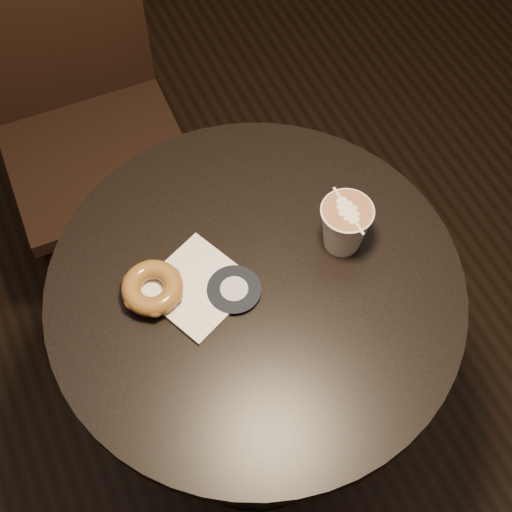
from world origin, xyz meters
The scene contains 5 objects.
cafe_table centered at (0.00, 0.00, 0.55)m, with size 0.70×0.70×0.75m.
chair centered at (-0.13, 0.70, 0.58)m, with size 0.42×0.42×1.03m.
pastry_bag centered at (-0.09, 0.03, 0.75)m, with size 0.15×0.15×0.01m, color white.
doughnut centered at (-0.16, 0.05, 0.77)m, with size 0.10×0.10×0.03m, color brown.
latte_cup centered at (0.17, 0.01, 0.80)m, with size 0.09×0.09×0.10m, color white, non-canonical shape.
Camera 1 is at (-0.23, -0.51, 1.79)m, focal length 50.00 mm.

